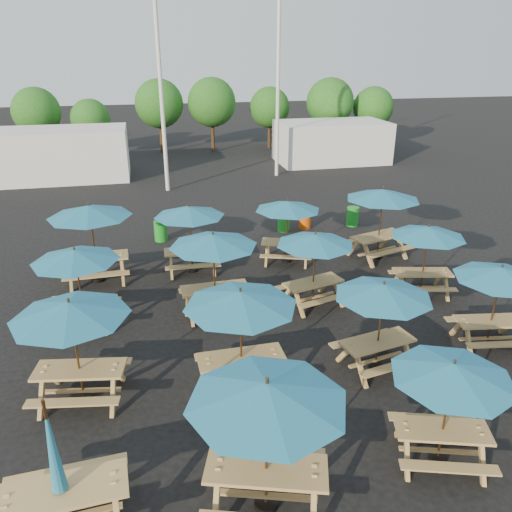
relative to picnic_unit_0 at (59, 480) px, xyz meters
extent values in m
plane|color=black|center=(4.72, 6.15, -1.03)|extent=(120.00, 120.00, 0.00)
cube|color=#AF854E|center=(0.00, 0.00, -0.22)|extent=(2.01, 0.89, 0.07)
cube|color=#AF854E|center=(-0.05, 0.72, -0.54)|extent=(1.97, 0.41, 0.04)
cylinder|color=brown|center=(0.00, 0.00, 0.22)|extent=(0.05, 0.05, 2.50)
cone|color=#1F6D93|center=(0.00, 0.00, 0.66)|extent=(0.24, 0.24, 1.63)
cube|color=#AF854E|center=(-0.05, 3.23, -0.27)|extent=(1.95, 1.01, 0.06)
cube|color=#AF854E|center=(-0.16, 2.56, -0.56)|extent=(1.87, 0.56, 0.04)
cube|color=#AF854E|center=(0.06, 3.90, -0.56)|extent=(1.87, 0.56, 0.04)
cylinder|color=black|center=(-0.05, 3.23, -0.98)|extent=(0.37, 0.37, 0.10)
cylinder|color=brown|center=(-0.05, 3.23, 0.16)|extent=(0.05, 0.05, 2.37)
cone|color=#1F6D93|center=(-0.05, 3.23, 1.16)|extent=(2.73, 2.73, 0.33)
cube|color=#AF854E|center=(-0.30, 6.46, -0.31)|extent=(1.83, 0.93, 0.06)
cube|color=#AF854E|center=(-0.40, 5.82, -0.59)|extent=(1.77, 0.50, 0.04)
cube|color=#AF854E|center=(-0.21, 7.09, -0.59)|extent=(1.77, 0.50, 0.04)
cylinder|color=black|center=(-0.30, 6.46, -0.98)|extent=(0.35, 0.35, 0.10)
cylinder|color=brown|center=(-0.30, 6.46, 0.09)|extent=(0.04, 0.04, 2.24)
cone|color=#1F6D93|center=(-0.30, 6.46, 1.03)|extent=(2.55, 2.55, 0.31)
cube|color=#AF854E|center=(-0.14, 9.32, -0.20)|extent=(2.03, 0.85, 0.07)
cube|color=#AF854E|center=(-0.11, 8.59, -0.53)|extent=(2.01, 0.35, 0.04)
cube|color=#AF854E|center=(-0.17, 10.06, -0.53)|extent=(2.01, 0.35, 0.04)
cylinder|color=black|center=(-0.14, 9.32, -0.97)|extent=(0.40, 0.40, 0.11)
cylinder|color=brown|center=(-0.14, 9.32, 0.25)|extent=(0.05, 0.05, 2.56)
cone|color=#1F6D93|center=(-0.14, 9.32, 1.33)|extent=(2.66, 2.66, 0.36)
cube|color=#AF854E|center=(3.11, -0.26, -0.23)|extent=(2.08, 1.31, 0.06)
cube|color=#AF854E|center=(3.33, 0.42, -0.54)|extent=(1.93, 0.85, 0.04)
cylinder|color=black|center=(3.11, -0.26, -0.97)|extent=(0.39, 0.39, 0.11)
cylinder|color=brown|center=(3.11, -0.26, 0.21)|extent=(0.05, 0.05, 2.48)
cone|color=#1F6D93|center=(3.11, -0.26, 1.26)|extent=(3.13, 3.13, 0.34)
cube|color=#AF854E|center=(3.33, 2.90, -0.26)|extent=(1.89, 0.76, 0.06)
cube|color=#AF854E|center=(3.34, 2.22, -0.56)|extent=(1.88, 0.30, 0.04)
cube|color=#AF854E|center=(3.31, 3.59, -0.56)|extent=(1.88, 0.30, 0.04)
cylinder|color=black|center=(3.33, 2.90, -0.98)|extent=(0.38, 0.38, 0.10)
cylinder|color=brown|center=(3.33, 2.90, 0.17)|extent=(0.05, 0.05, 2.40)
cone|color=#1F6D93|center=(3.33, 2.90, 1.18)|extent=(2.45, 2.45, 0.33)
cube|color=#AF854E|center=(3.26, 6.38, -0.26)|extent=(1.90, 0.78, 0.06)
cube|color=#AF854E|center=(3.28, 5.69, -0.56)|extent=(1.88, 0.32, 0.04)
cube|color=#AF854E|center=(3.24, 7.07, -0.56)|extent=(1.88, 0.32, 0.04)
cylinder|color=black|center=(3.26, 6.38, -0.98)|extent=(0.38, 0.38, 0.10)
cylinder|color=brown|center=(3.26, 6.38, 0.17)|extent=(0.05, 0.05, 2.40)
cone|color=#1F6D93|center=(3.26, 6.38, 1.18)|extent=(2.47, 2.47, 0.33)
cube|color=#AF854E|center=(2.91, 9.42, -0.29)|extent=(1.82, 0.77, 0.06)
cube|color=#AF854E|center=(2.88, 8.76, -0.58)|extent=(1.80, 0.32, 0.04)
cube|color=#AF854E|center=(2.94, 10.07, -0.58)|extent=(1.80, 0.32, 0.04)
cylinder|color=black|center=(2.91, 9.42, -0.98)|extent=(0.36, 0.36, 0.10)
cylinder|color=brown|center=(2.91, 9.42, 0.12)|extent=(0.04, 0.04, 2.29)
cone|color=#1F6D93|center=(2.91, 9.42, 1.08)|extent=(2.38, 2.38, 0.32)
cube|color=#AF854E|center=(6.41, 0.04, -0.35)|extent=(1.77, 1.11, 0.05)
cube|color=#AF854E|center=(6.23, -0.54, -0.62)|extent=(1.64, 0.71, 0.04)
cube|color=#AF854E|center=(6.60, 0.62, -0.62)|extent=(1.64, 0.71, 0.04)
cylinder|color=black|center=(6.41, 0.04, -0.98)|extent=(0.33, 0.33, 0.09)
cylinder|color=brown|center=(6.41, 0.04, 0.03)|extent=(0.04, 0.04, 2.11)
cone|color=#1F6D93|center=(6.41, 0.04, 0.92)|extent=(2.65, 2.65, 0.29)
cube|color=#AF854E|center=(6.55, 2.95, -0.32)|extent=(1.81, 0.99, 0.06)
cube|color=#AF854E|center=(6.67, 2.33, -0.60)|extent=(1.73, 0.56, 0.04)
cube|color=#AF854E|center=(6.43, 3.56, -0.60)|extent=(1.73, 0.56, 0.04)
cylinder|color=black|center=(6.55, 2.95, -0.98)|extent=(0.34, 0.34, 0.10)
cylinder|color=brown|center=(6.55, 2.95, 0.07)|extent=(0.04, 0.04, 2.19)
cone|color=#1F6D93|center=(6.55, 2.95, 0.99)|extent=(2.58, 2.58, 0.31)
cube|color=#AF854E|center=(6.11, 6.27, -0.32)|extent=(1.84, 1.09, 0.06)
cube|color=#AF854E|center=(6.27, 5.66, -0.60)|extent=(1.73, 0.67, 0.04)
cube|color=#AF854E|center=(5.94, 6.88, -0.60)|extent=(1.73, 0.67, 0.04)
cylinder|color=black|center=(6.11, 6.27, -0.98)|extent=(0.35, 0.35, 0.10)
cylinder|color=brown|center=(6.11, 6.27, 0.08)|extent=(0.04, 0.04, 2.21)
cone|color=#1F6D93|center=(6.11, 6.27, 1.01)|extent=(2.71, 2.71, 0.31)
cube|color=#AF854E|center=(6.24, 9.51, -0.31)|extent=(1.87, 1.21, 0.06)
cube|color=#AF854E|center=(6.03, 8.91, -0.59)|extent=(1.73, 0.80, 0.04)
cube|color=#AF854E|center=(6.45, 10.11, -0.59)|extent=(1.73, 0.80, 0.04)
cylinder|color=black|center=(6.24, 9.51, -0.98)|extent=(0.35, 0.35, 0.10)
cylinder|color=brown|center=(6.24, 9.51, 0.09)|extent=(0.04, 0.04, 2.23)
cone|color=#1F6D93|center=(6.24, 9.51, 1.03)|extent=(2.84, 2.84, 0.31)
cube|color=#AF854E|center=(9.70, 3.20, -0.33)|extent=(1.79, 0.92, 0.06)
cube|color=#AF854E|center=(9.61, 2.58, -0.60)|extent=(1.72, 0.50, 0.04)
cube|color=#AF854E|center=(9.80, 3.82, -0.60)|extent=(1.72, 0.50, 0.04)
cylinder|color=black|center=(9.70, 3.20, -0.98)|extent=(0.34, 0.34, 0.09)
cylinder|color=brown|center=(9.70, 3.20, 0.06)|extent=(0.04, 0.04, 2.18)
cone|color=#1F6D93|center=(9.70, 3.20, 0.98)|extent=(2.50, 2.50, 0.30)
cube|color=#AF854E|center=(9.57, 6.23, -0.33)|extent=(1.81, 1.02, 0.06)
cube|color=#AF854E|center=(9.43, 5.62, -0.60)|extent=(1.71, 0.60, 0.04)
cube|color=#AF854E|center=(9.71, 6.84, -0.60)|extent=(1.71, 0.60, 0.04)
cylinder|color=black|center=(9.57, 6.23, -0.98)|extent=(0.34, 0.34, 0.09)
cylinder|color=brown|center=(9.57, 6.23, 0.06)|extent=(0.04, 0.04, 2.18)
cone|color=#1F6D93|center=(9.57, 6.23, 0.98)|extent=(2.60, 2.60, 0.30)
cube|color=#AF854E|center=(9.52, 9.17, -0.21)|extent=(2.13, 1.31, 0.07)
cube|color=#AF854E|center=(9.73, 8.47, -0.53)|extent=(1.99, 0.83, 0.04)
cube|color=#AF854E|center=(9.31, 9.87, -0.53)|extent=(1.99, 0.83, 0.04)
cylinder|color=black|center=(9.52, 9.17, -0.97)|extent=(0.40, 0.40, 0.11)
cylinder|color=brown|center=(9.52, 9.17, 0.24)|extent=(0.05, 0.05, 2.54)
cone|color=#1F6D93|center=(9.52, 9.17, 1.31)|extent=(3.16, 3.16, 0.35)
cylinder|color=#198D23|center=(2.02, 12.60, -0.62)|extent=(0.50, 0.50, 0.81)
cylinder|color=#198D23|center=(7.00, 12.65, -0.62)|extent=(0.50, 0.50, 0.81)
cylinder|color=#D44C0C|center=(7.96, 12.77, -0.62)|extent=(0.50, 0.50, 0.81)
cylinder|color=#198D23|center=(10.02, 12.65, -0.62)|extent=(0.50, 0.50, 0.81)
cylinder|color=silver|center=(2.72, 20.15, 4.97)|extent=(0.20, 0.20, 12.00)
cylinder|color=silver|center=(9.22, 22.15, 4.97)|extent=(0.20, 0.20, 12.00)
cube|color=silver|center=(-3.28, 24.15, 0.37)|extent=(8.00, 4.00, 2.80)
cube|color=silver|center=(13.72, 25.15, 0.27)|extent=(7.00, 4.00, 2.60)
cylinder|color=#382314|center=(-5.03, 30.05, 0.04)|extent=(0.24, 0.24, 2.14)
sphere|color=#1E5919|center=(-5.03, 30.05, 2.13)|extent=(3.11, 3.11, 3.11)
cylinder|color=#382314|center=(-1.67, 29.81, -0.14)|extent=(0.24, 0.24, 1.78)
sphere|color=#1E5919|center=(-1.67, 29.81, 1.61)|extent=(2.59, 2.59, 2.59)
cylinder|color=#382314|center=(2.97, 30.87, 0.13)|extent=(0.24, 0.24, 2.31)
sphere|color=#1E5919|center=(2.97, 30.87, 2.39)|extent=(3.36, 3.36, 3.36)
cylinder|color=#382314|center=(6.62, 30.41, 0.15)|extent=(0.24, 0.24, 2.35)
sphere|color=#1E5919|center=(6.62, 30.41, 2.44)|extent=(3.41, 3.41, 3.41)
cylinder|color=#382314|center=(10.94, 30.83, -0.02)|extent=(0.24, 0.24, 2.02)
sphere|color=#1E5919|center=(10.94, 30.83, 1.95)|extent=(2.94, 2.94, 2.94)
cylinder|color=#382314|center=(14.95, 29.05, 0.13)|extent=(0.24, 0.24, 2.32)
sphere|color=#1E5919|center=(14.95, 29.05, 2.41)|extent=(3.38, 3.38, 3.38)
cylinder|color=#382314|center=(18.34, 29.07, -0.01)|extent=(0.24, 0.24, 2.03)
sphere|color=#1E5919|center=(18.34, 29.07, 1.97)|extent=(2.95, 2.95, 2.95)
camera|label=1|loc=(1.64, -6.06, 5.92)|focal=35.00mm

